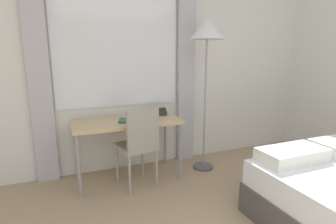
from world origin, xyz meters
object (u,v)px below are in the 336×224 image
at_px(desk, 127,125).
at_px(book, 129,120).
at_px(desk_chair, 139,142).
at_px(standing_lamp, 207,37).
at_px(telephone, 159,112).

height_order(desk, book, book).
bearing_deg(desk_chair, book, 95.04).
height_order(desk_chair, standing_lamp, standing_lamp).
bearing_deg(desk_chair, standing_lamp, -1.74).
distance_m(telephone, book, 0.50).
xyz_separation_m(desk_chair, telephone, (0.39, 0.39, 0.24)).
relative_size(desk, book, 4.41).
bearing_deg(book, telephone, 25.03).
bearing_deg(desk, standing_lamp, -4.97).
bearing_deg(book, desk, 98.08).
bearing_deg(telephone, standing_lamp, -22.53).
bearing_deg(standing_lamp, telephone, 157.47).
height_order(desk, telephone, telephone).
height_order(standing_lamp, telephone, standing_lamp).
distance_m(desk, book, 0.10).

